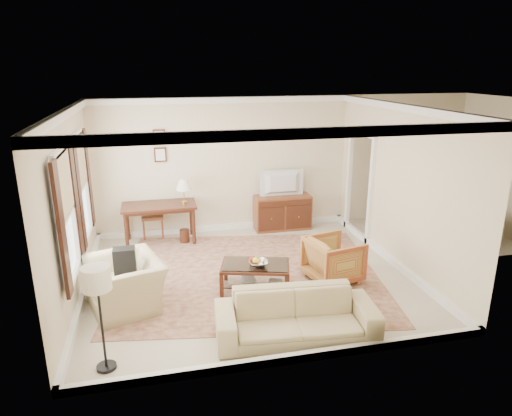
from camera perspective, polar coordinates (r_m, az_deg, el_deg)
name	(u,v)px	position (r m, az deg, el deg)	size (l,w,h in m)	color
room_shell	(248,135)	(7.29, -1.02, 9.15)	(5.51, 5.01, 2.91)	beige
annex_bedroom	(440,219)	(10.64, 22.02, -1.27)	(3.00, 2.70, 2.90)	beige
window_front	(66,216)	(6.76, -22.62, -0.90)	(0.12, 1.56, 1.80)	#CCB284
window_rear	(82,187)	(8.28, -20.96, 2.50)	(0.12, 1.56, 1.80)	#CCB284
doorway	(359,187)	(9.84, 12.79, 2.61)	(0.10, 1.12, 2.25)	white
rug	(249,274)	(8.09, -0.83, -8.31)	(4.44, 3.81, 0.01)	#57281D
writing_desk	(159,210)	(9.51, -12.01, -0.19)	(1.49, 0.74, 0.81)	#3F1D12
desk_chair	(152,213)	(9.90, -12.85, -0.63)	(0.45, 0.45, 1.05)	brown
desk_lamp	(184,191)	(9.43, -9.00, 2.10)	(0.32, 0.32, 0.50)	silver
framed_prints	(160,146)	(9.66, -11.94, 7.64)	(0.25, 0.04, 0.68)	#3F1D12
sideboard	(282,212)	(10.18, 3.29, -0.55)	(1.24, 0.48, 0.77)	brown
tv	(283,175)	(9.93, 3.41, 4.08)	(0.93, 0.54, 0.12)	black
coffee_table	(255,270)	(7.45, -0.09, -7.73)	(1.23, 0.91, 0.46)	#3F1D12
fruit_bowl	(258,262)	(7.32, 0.30, -6.80)	(0.42, 0.42, 0.10)	silver
book_a	(242,279)	(7.54, -1.80, -8.86)	(0.28, 0.04, 0.38)	brown
book_b	(268,282)	(7.45, 1.55, -9.23)	(0.28, 0.03, 0.38)	brown
striped_armchair	(333,257)	(7.85, 9.66, -6.11)	(0.81, 0.76, 0.84)	#953D20
club_armchair	(125,276)	(7.18, -16.08, -8.13)	(1.16, 0.75, 1.01)	tan
backpack	(125,259)	(7.10, -16.11, -6.19)	(0.32, 0.22, 0.40)	black
sofa	(296,309)	(6.24, 5.07, -12.46)	(2.15, 0.63, 0.84)	tan
floor_lamp	(97,286)	(5.59, -19.23, -9.21)	(0.33, 0.33, 1.34)	black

